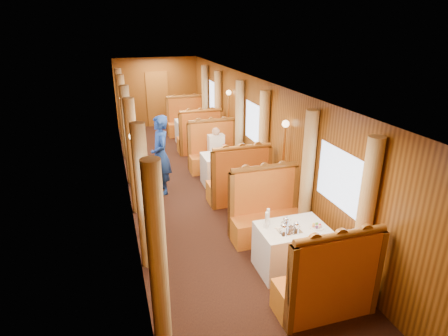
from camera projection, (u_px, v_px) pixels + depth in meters
name	position (u px, v px, depth m)	size (l,w,h in m)	color
floor	(195.00, 188.00, 8.86)	(3.00, 12.00, 0.01)	black
ceiling	(191.00, 80.00, 7.96)	(3.00, 12.00, 0.01)	silver
wall_far	(157.00, 92.00, 13.75)	(3.00, 2.50, 0.01)	brown
wall_near	(354.00, 336.00, 3.07)	(3.00, 2.50, 0.01)	brown
wall_left	(125.00, 143.00, 8.00)	(12.00, 2.50, 0.01)	brown
wall_right	(255.00, 132.00, 8.82)	(12.00, 2.50, 0.01)	brown
doorway_far	(158.00, 99.00, 13.82)	(0.80, 0.04, 2.00)	brown
table_near	(291.00, 248.00, 5.82)	(1.05, 0.72, 0.75)	white
banquette_near_fwd	(327.00, 287.00, 4.90)	(1.30, 0.55, 1.34)	#B33D13
banquette_near_aft	(266.00, 215.00, 6.70)	(1.30, 0.55, 1.34)	#B33D13
table_mid	(225.00, 169.00, 8.93)	(1.05, 0.72, 0.75)	white
banquette_mid_fwd	(239.00, 184.00, 8.01)	(1.30, 0.55, 1.34)	#B33D13
banquette_mid_aft	(213.00, 154.00, 9.82)	(1.30, 0.55, 1.34)	#B33D13
table_far	(193.00, 131.00, 12.05)	(1.05, 0.72, 0.75)	white
banquette_far_fwd	(200.00, 139.00, 11.13)	(1.30, 0.55, 1.34)	#B33D13
banquette_far_aft	(186.00, 122.00, 12.94)	(1.30, 0.55, 1.34)	#B33D13
tea_tray	(289.00, 231.00, 5.57)	(0.34, 0.26, 0.01)	silver
teapot_left	(284.00, 230.00, 5.49)	(0.15, 0.12, 0.13)	silver
teapot_right	(296.00, 227.00, 5.56)	(0.14, 0.11, 0.12)	silver
teapot_back	(286.00, 223.00, 5.68)	(0.15, 0.11, 0.12)	silver
fruit_plate	(317.00, 226.00, 5.67)	(0.22, 0.22, 0.05)	white
cup_inboard	(267.00, 222.00, 5.62)	(0.08, 0.08, 0.26)	white
cup_outboard	(268.00, 218.00, 5.73)	(0.08, 0.08, 0.26)	white
rose_vase_mid	(225.00, 147.00, 8.75)	(0.06, 0.06, 0.36)	silver
rose_vase_far	(192.00, 115.00, 11.83)	(0.06, 0.06, 0.36)	silver
window_left_near	(140.00, 206.00, 4.81)	(1.20, 0.90, 0.01)	#97ADCD
curtain_left_near_a	(157.00, 256.00, 4.25)	(0.22, 0.22, 2.35)	tan
curtain_left_near_b	(143.00, 199.00, 5.64)	(0.22, 0.22, 2.35)	tan
window_right_near	(340.00, 179.00, 5.63)	(1.20, 0.90, 0.01)	#97ADCD
curtain_right_near_a	(364.00, 221.00, 5.00)	(0.22, 0.22, 2.35)	tan
curtain_right_near_b	(307.00, 178.00, 6.39)	(0.22, 0.22, 2.35)	tan
window_left_mid	(124.00, 134.00, 7.93)	(1.20, 0.90, 0.01)	#97ADCD
curtain_left_mid_a	(133.00, 157.00, 7.36)	(0.22, 0.22, 2.35)	tan
curtain_left_mid_b	(128.00, 136.00, 8.75)	(0.22, 0.22, 2.35)	tan
window_right_mid	(255.00, 123.00, 8.74)	(1.20, 0.90, 0.01)	#97ADCD
curtain_right_mid_a	(263.00, 145.00, 8.12)	(0.22, 0.22, 2.35)	tan
curtain_right_mid_b	(239.00, 127.00, 9.51)	(0.22, 0.22, 2.35)	tan
window_left_far	(118.00, 102.00, 11.05)	(1.20, 0.90, 0.01)	#97ADCD
curtain_left_far_a	(124.00, 117.00, 10.48)	(0.22, 0.22, 2.35)	tan
curtain_left_far_b	(121.00, 106.00, 11.87)	(0.22, 0.22, 2.35)	tan
window_right_far	(214.00, 97.00, 11.86)	(1.20, 0.90, 0.01)	#97ADCD
curtain_right_far_a	(218.00, 111.00, 11.24)	(0.22, 0.22, 2.35)	tan
curtain_right_far_b	(205.00, 101.00, 12.63)	(0.22, 0.22, 2.35)	tan
sconce_left_fore	(136.00, 164.00, 6.42)	(0.14, 0.14, 1.95)	#BF8C3F
sconce_right_fore	(284.00, 149.00, 7.19)	(0.14, 0.14, 1.95)	#BF8C3F
sconce_left_aft	(124.00, 118.00, 9.54)	(0.14, 0.14, 1.95)	#BF8C3F
sconce_right_aft	(229.00, 111.00, 10.30)	(0.14, 0.14, 1.95)	#BF8C3F
steward	(161.00, 155.00, 8.31)	(0.65, 0.43, 1.80)	navy
passenger	(216.00, 146.00, 9.45)	(0.40, 0.44, 0.76)	beige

